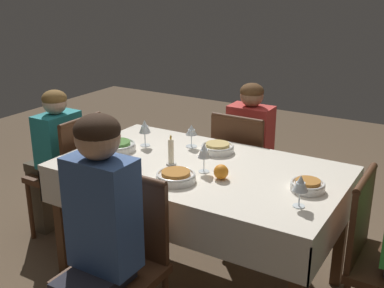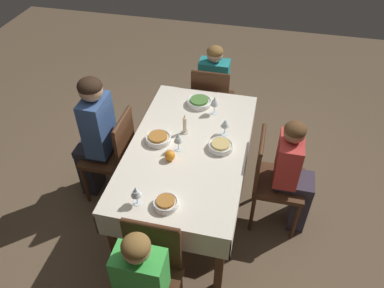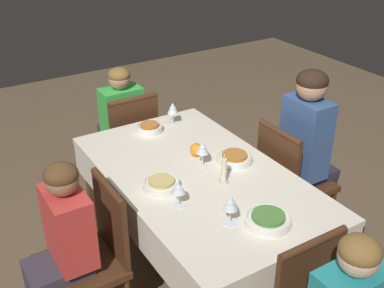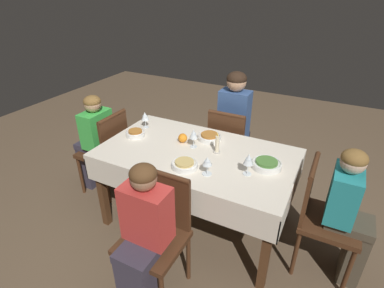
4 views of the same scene
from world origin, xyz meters
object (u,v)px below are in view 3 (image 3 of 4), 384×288
(bowl_east, at_px, (150,128))
(person_child_green, at_px, (120,124))
(wine_glass_north, at_px, (178,188))
(chair_south, at_px, (289,179))
(wine_glass_south, at_px, (203,148))
(person_child_red, at_px, (60,252))
(bowl_west, at_px, (268,219))
(chair_east, at_px, (129,140))
(bowl_south, at_px, (235,158))
(chair_north, at_px, (92,253))
(wine_glass_west, at_px, (231,203))
(wine_glass_east, at_px, (173,109))
(bowl_north, at_px, (161,184))
(person_adult_denim, at_px, (310,147))
(candle_centerpiece, at_px, (224,172))
(dining_table, at_px, (198,186))
(orange_fruit, at_px, (196,150))

(bowl_east, bearing_deg, person_child_green, -1.50)
(bowl_east, distance_m, wine_glass_north, 0.87)
(chair_south, xyz_separation_m, wine_glass_south, (0.10, 0.61, 0.36))
(person_child_red, height_order, bowl_west, person_child_red)
(chair_east, bearing_deg, bowl_south, 102.56)
(chair_south, relative_size, bowl_south, 4.33)
(person_child_green, distance_m, person_child_red, 1.49)
(chair_north, bearing_deg, bowl_east, 134.07)
(wine_glass_south, xyz_separation_m, wine_glass_west, (-0.53, 0.18, 0.00))
(wine_glass_north, bearing_deg, wine_glass_east, -27.96)
(chair_east, height_order, bowl_north, chair_east)
(person_child_red, height_order, wine_glass_west, person_child_red)
(person_child_red, distance_m, wine_glass_north, 0.66)
(bowl_west, bearing_deg, bowl_north, 27.84)
(person_adult_denim, xyz_separation_m, person_child_green, (1.21, 0.80, -0.12))
(person_child_red, height_order, wine_glass_south, person_child_red)
(bowl_south, height_order, bowl_east, same)
(candle_centerpiece, bearing_deg, bowl_west, 175.73)
(bowl_south, relative_size, wine_glass_north, 1.45)
(chair_east, xyz_separation_m, candle_centerpiece, (-1.16, -0.04, 0.31))
(bowl_south, bearing_deg, chair_south, -94.19)
(bowl_north, bearing_deg, dining_table, -84.92)
(person_adult_denim, bearing_deg, wine_glass_south, 82.73)
(person_adult_denim, bearing_deg, wine_glass_west, 114.56)
(bowl_west, relative_size, orange_fruit, 2.86)
(chair_north, xyz_separation_m, orange_fruit, (0.23, -0.78, 0.28))
(wine_glass_south, distance_m, bowl_north, 0.34)
(person_child_green, xyz_separation_m, wine_glass_east, (-0.53, -0.18, 0.29))
(wine_glass_south, distance_m, bowl_east, 0.57)
(chair_east, bearing_deg, wine_glass_east, 115.65)
(chair_south, bearing_deg, wine_glass_south, 81.01)
(chair_north, xyz_separation_m, person_child_red, (0.00, 0.16, 0.08))
(wine_glass_east, xyz_separation_m, wine_glass_north, (-0.85, 0.45, -0.01))
(dining_table, bearing_deg, candle_centerpiece, -155.78)
(wine_glass_south, distance_m, candle_centerpiece, 0.22)
(person_child_red, relative_size, bowl_east, 6.29)
(candle_centerpiece, bearing_deg, person_child_red, 83.37)
(bowl_south, bearing_deg, wine_glass_west, 141.48)
(chair_east, relative_size, chair_north, 1.00)
(chair_north, height_order, wine_glass_north, chair_north)
(dining_table, xyz_separation_m, bowl_west, (-0.56, -0.04, 0.11))
(wine_glass_east, bearing_deg, bowl_east, 96.56)
(wine_glass_south, relative_size, bowl_east, 0.98)
(chair_east, relative_size, wine_glass_north, 6.26)
(bowl_west, distance_m, wine_glass_east, 1.22)
(person_child_red, relative_size, orange_fruit, 13.63)
(bowl_north, bearing_deg, wine_glass_east, -34.06)
(wine_glass_west, bearing_deg, bowl_west, -122.32)
(bowl_north, distance_m, candle_centerpiece, 0.34)
(person_child_red, distance_m, bowl_west, 1.04)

